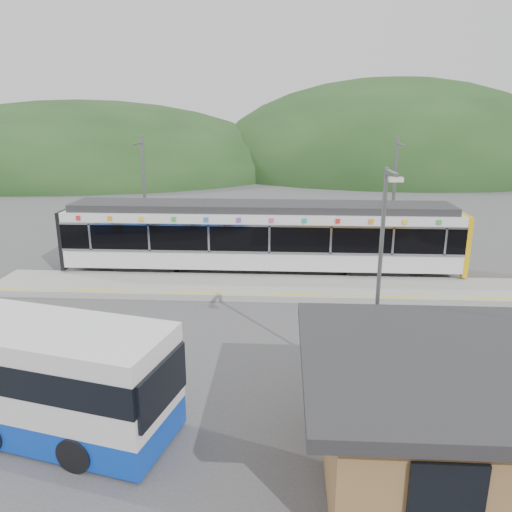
{
  "coord_description": "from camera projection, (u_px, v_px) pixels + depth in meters",
  "views": [
    {
      "loc": [
        0.96,
        -19.23,
        8.21
      ],
      "look_at": [
        -0.2,
        1.0,
        2.37
      ],
      "focal_mm": 35.0,
      "sensor_mm": 36.0,
      "label": 1
    }
  ],
  "objects": [
    {
      "name": "platform",
      "position": [
        263.0,
        287.0,
        23.9
      ],
      "size": [
        26.0,
        3.2,
        0.3
      ],
      "primitive_type": "cube",
      "color": "#9E9E99",
      "rests_on": "ground"
    },
    {
      "name": "yellow_line",
      "position": [
        262.0,
        294.0,
        22.61
      ],
      "size": [
        26.0,
        0.1,
        0.01
      ],
      "primitive_type": "cube",
      "color": "yellow",
      "rests_on": "platform"
    },
    {
      "name": "ground",
      "position": [
        259.0,
        317.0,
        20.77
      ],
      "size": [
        120.0,
        120.0,
        0.0
      ],
      "primitive_type": "plane",
      "color": "#4C4C4F",
      "rests_on": "ground"
    },
    {
      "name": "train",
      "position": [
        261.0,
        235.0,
        25.97
      ],
      "size": [
        20.44,
        3.01,
        3.74
      ],
      "color": "black",
      "rests_on": "ground"
    },
    {
      "name": "lamp_post",
      "position": [
        381.0,
        266.0,
        14.04
      ],
      "size": [
        0.36,
        1.18,
        6.8
      ],
      "rotation": [
        0.0,
        0.0,
        0.04
      ],
      "color": "slate",
      "rests_on": "ground"
    },
    {
      "name": "hills",
      "position": [
        385.0,
        279.0,
        25.5
      ],
      "size": [
        146.0,
        149.0,
        26.0
      ],
      "color": "#1E3D19",
      "rests_on": "ground"
    },
    {
      "name": "catenary_mast_east",
      "position": [
        394.0,
        198.0,
        27.59
      ],
      "size": [
        0.18,
        1.8,
        7.0
      ],
      "color": "slate",
      "rests_on": "ground"
    },
    {
      "name": "station_shelter",
      "position": [
        502.0,
        416.0,
        11.37
      ],
      "size": [
        9.2,
        6.2,
        3.0
      ],
      "color": "olive",
      "rests_on": "ground"
    },
    {
      "name": "catenary_mast_west",
      "position": [
        144.0,
        196.0,
        28.36
      ],
      "size": [
        0.18,
        1.8,
        7.0
      ],
      "color": "slate",
      "rests_on": "ground"
    }
  ]
}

